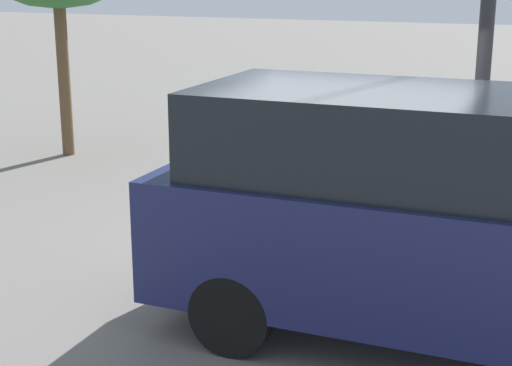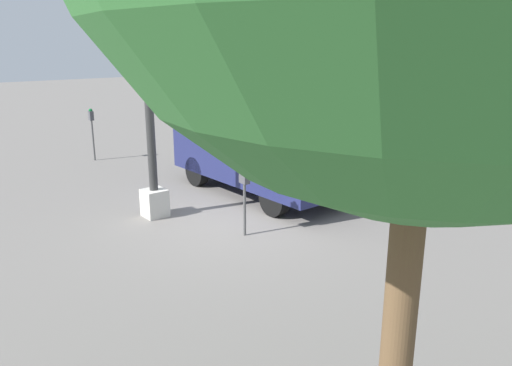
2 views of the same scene
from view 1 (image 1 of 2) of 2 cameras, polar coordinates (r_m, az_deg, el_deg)
The scene contains 4 objects.
ground_plane at distance 8.51m, azimuth 6.04°, elevation -6.25°, with size 80.00×80.00×0.00m, color slate.
parking_meter_near at distance 9.02m, azimuth 2.77°, elevation 1.54°, with size 0.21×0.13×1.31m.
lamp_post at distance 9.15m, azimuth 16.14°, elevation 7.16°, with size 0.44×0.44×5.70m.
parked_van at distance 6.68m, azimuth 12.12°, elevation -1.97°, with size 4.60×1.98×2.16m.
Camera 1 is at (2.24, -7.59, 3.12)m, focal length 55.00 mm.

